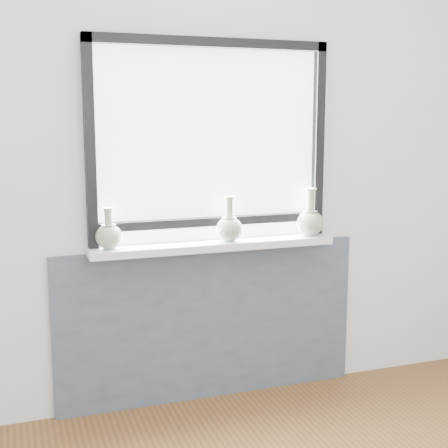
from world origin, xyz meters
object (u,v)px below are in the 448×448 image
object	(u,v)px
windowsill	(214,245)
vase_b	(229,227)
vase_c	(310,221)
vase_a	(109,235)

from	to	relation	value
windowsill	vase_b	size ratio (longest dim) A/B	5.51
windowsill	vase_c	xyz separation A→B (m)	(0.56, -0.01, 0.10)
windowsill	vase_c	world-z (taller)	vase_c
vase_b	vase_c	size ratio (longest dim) A/B	0.91
vase_a	vase_c	bearing A→B (deg)	-0.05
vase_a	vase_b	distance (m)	0.63
vase_c	windowsill	bearing A→B (deg)	179.43
vase_a	vase_c	distance (m)	1.11
vase_c	vase_a	bearing A→B (deg)	179.95
vase_a	vase_b	world-z (taller)	vase_b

